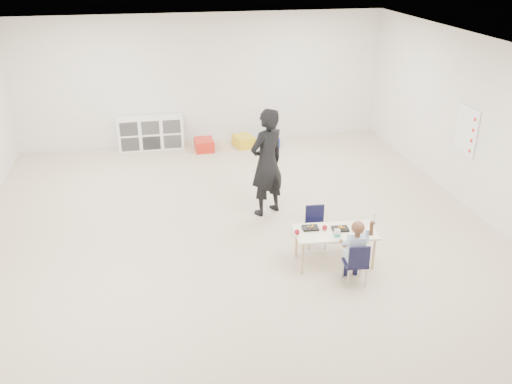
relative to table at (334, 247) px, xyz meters
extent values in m
plane|color=beige|center=(-1.18, 1.01, -0.26)|extent=(9.00, 9.00, 0.00)
plane|color=white|center=(-1.18, 1.01, 2.54)|extent=(9.00, 9.00, 0.00)
cube|color=white|center=(-1.18, 5.51, 1.14)|extent=(8.00, 0.02, 2.80)
cube|color=white|center=(-1.18, -3.49, 1.14)|extent=(8.00, 0.02, 2.80)
cube|color=white|center=(2.82, 1.01, 1.14)|extent=(0.02, 9.00, 2.80)
cube|color=#F3E2C3|center=(0.00, 0.00, 0.23)|extent=(1.15, 0.64, 0.03)
cube|color=black|center=(0.08, 0.02, 0.26)|extent=(0.23, 0.18, 0.03)
cube|color=black|center=(-0.32, 0.13, 0.26)|extent=(0.23, 0.18, 0.03)
cube|color=white|center=(-0.03, -0.14, 0.30)|extent=(0.08, 0.08, 0.10)
ellipsoid|color=tan|center=(0.30, -0.10, 0.28)|extent=(0.09, 0.09, 0.07)
sphere|color=maroon|center=(-0.13, 0.07, 0.29)|extent=(0.07, 0.07, 0.07)
sphere|color=maroon|center=(-0.54, 0.02, 0.29)|extent=(0.07, 0.07, 0.07)
cube|color=white|center=(-2.38, 5.29, 0.09)|extent=(1.40, 0.40, 0.70)
cube|color=white|center=(2.80, 1.61, 0.99)|extent=(0.02, 0.60, 0.80)
imported|color=black|center=(-0.58, 1.73, 0.63)|extent=(0.78, 0.69, 1.79)
cube|color=red|center=(-1.26, 4.92, -0.14)|extent=(0.40, 0.51, 0.24)
cube|color=gold|center=(-0.38, 4.99, -0.14)|extent=(0.48, 0.56, 0.24)
cube|color=#192BBD|center=(0.16, 4.88, -0.15)|extent=(0.44, 0.51, 0.22)
camera|label=1|loc=(-2.36, -6.16, 3.84)|focal=38.00mm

